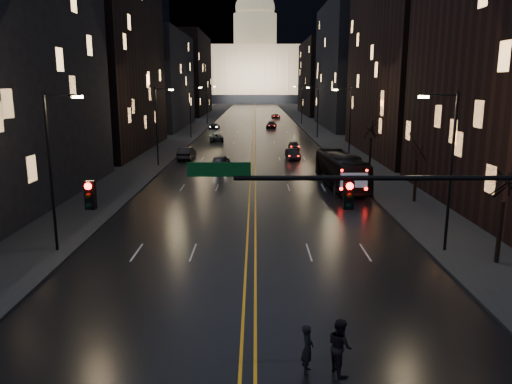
{
  "coord_description": "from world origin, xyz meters",
  "views": [
    {
      "loc": [
        0.26,
        -16.94,
        9.4
      ],
      "look_at": [
        0.29,
        11.3,
        3.24
      ],
      "focal_mm": 35.0,
      "sensor_mm": 36.0,
      "label": 1
    }
  ],
  "objects_px": {
    "oncoming_car_a": "(220,162)",
    "traffic_signal": "(416,209)",
    "oncoming_car_b": "(187,154)",
    "pedestrian_a": "(307,349)",
    "bus": "(341,170)",
    "pedestrian_b": "(340,346)",
    "receding_car_a": "(293,154)"
  },
  "relations": [
    {
      "from": "oncoming_car_a",
      "to": "bus",
      "type": "bearing_deg",
      "value": 142.91
    },
    {
      "from": "bus",
      "to": "oncoming_car_a",
      "type": "xyz_separation_m",
      "value": [
        -11.88,
        10.38,
        -0.77
      ]
    },
    {
      "from": "oncoming_car_b",
      "to": "pedestrian_b",
      "type": "bearing_deg",
      "value": 106.04
    },
    {
      "from": "oncoming_car_a",
      "to": "pedestrian_b",
      "type": "height_order",
      "value": "pedestrian_b"
    },
    {
      "from": "oncoming_car_a",
      "to": "pedestrian_b",
      "type": "distance_m",
      "value": 41.27
    },
    {
      "from": "oncoming_car_a",
      "to": "receding_car_a",
      "type": "xyz_separation_m",
      "value": [
        8.64,
        6.8,
        -0.12
      ]
    },
    {
      "from": "oncoming_car_a",
      "to": "pedestrian_b",
      "type": "xyz_separation_m",
      "value": [
        6.75,
        -40.72,
        0.16
      ]
    },
    {
      "from": "bus",
      "to": "pedestrian_b",
      "type": "distance_m",
      "value": 30.78
    },
    {
      "from": "oncoming_car_a",
      "to": "oncoming_car_b",
      "type": "relative_size",
      "value": 0.96
    },
    {
      "from": "oncoming_car_a",
      "to": "pedestrian_a",
      "type": "bearing_deg",
      "value": 101.99
    },
    {
      "from": "traffic_signal",
      "to": "pedestrian_b",
      "type": "relative_size",
      "value": 9.1
    },
    {
      "from": "pedestrian_b",
      "to": "bus",
      "type": "bearing_deg",
      "value": -29.13
    },
    {
      "from": "traffic_signal",
      "to": "oncoming_car_a",
      "type": "bearing_deg",
      "value": 103.94
    },
    {
      "from": "pedestrian_a",
      "to": "pedestrian_b",
      "type": "relative_size",
      "value": 0.89
    },
    {
      "from": "oncoming_car_b",
      "to": "pedestrian_a",
      "type": "height_order",
      "value": "pedestrian_a"
    },
    {
      "from": "traffic_signal",
      "to": "receding_car_a",
      "type": "distance_m",
      "value": 45.75
    },
    {
      "from": "oncoming_car_b",
      "to": "receding_car_a",
      "type": "bearing_deg",
      "value": -176.51
    },
    {
      "from": "receding_car_a",
      "to": "pedestrian_a",
      "type": "relative_size",
      "value": 2.4
    },
    {
      "from": "traffic_signal",
      "to": "pedestrian_b",
      "type": "height_order",
      "value": "traffic_signal"
    },
    {
      "from": "oncoming_car_b",
      "to": "receding_car_a",
      "type": "distance_m",
      "value": 13.35
    },
    {
      "from": "receding_car_a",
      "to": "pedestrian_a",
      "type": "distance_m",
      "value": 47.62
    },
    {
      "from": "traffic_signal",
      "to": "pedestrian_b",
      "type": "distance_m",
      "value": 5.43
    },
    {
      "from": "receding_car_a",
      "to": "pedestrian_b",
      "type": "xyz_separation_m",
      "value": [
        -1.9,
        -47.52,
        0.28
      ]
    },
    {
      "from": "bus",
      "to": "oncoming_car_b",
      "type": "height_order",
      "value": "bus"
    },
    {
      "from": "oncoming_car_b",
      "to": "receding_car_a",
      "type": "height_order",
      "value": "oncoming_car_b"
    },
    {
      "from": "oncoming_car_a",
      "to": "traffic_signal",
      "type": "bearing_deg",
      "value": 107.99
    },
    {
      "from": "oncoming_car_a",
      "to": "pedestrian_a",
      "type": "xyz_separation_m",
      "value": [
        5.68,
        -40.72,
        0.06
      ]
    },
    {
      "from": "receding_car_a",
      "to": "bus",
      "type": "bearing_deg",
      "value": -84.67
    },
    {
      "from": "bus",
      "to": "pedestrian_a",
      "type": "distance_m",
      "value": 30.98
    },
    {
      "from": "bus",
      "to": "oncoming_car_b",
      "type": "xyz_separation_m",
      "value": [
        -16.59,
        16.93,
        -0.76
      ]
    },
    {
      "from": "oncoming_car_a",
      "to": "receding_car_a",
      "type": "height_order",
      "value": "oncoming_car_a"
    },
    {
      "from": "oncoming_car_b",
      "to": "pedestrian_b",
      "type": "xyz_separation_m",
      "value": [
        11.46,
        -47.27,
        0.16
      ]
    }
  ]
}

